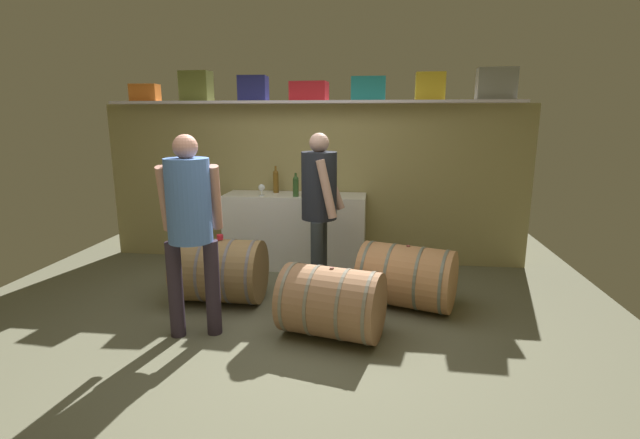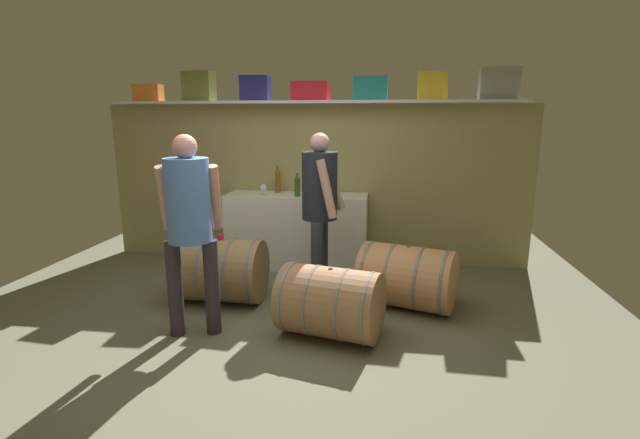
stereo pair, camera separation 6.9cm
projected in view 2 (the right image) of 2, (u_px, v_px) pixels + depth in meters
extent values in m
cube|color=#66654F|center=(290.00, 308.00, 4.56)|extent=(6.58, 7.52, 0.02)
cube|color=#9B8E57|center=(314.00, 184.00, 5.90)|extent=(5.38, 0.10, 2.01)
cube|color=silver|center=(312.00, 102.00, 5.54)|extent=(4.95, 0.40, 0.03)
cube|color=orange|center=(148.00, 93.00, 5.79)|extent=(0.35, 0.23, 0.21)
cube|color=olive|center=(199.00, 86.00, 5.69)|extent=(0.39, 0.24, 0.36)
cube|color=navy|center=(256.00, 89.00, 5.59)|extent=(0.36, 0.32, 0.29)
cube|color=red|center=(311.00, 91.00, 5.51)|extent=(0.45, 0.31, 0.22)
cube|color=teal|center=(370.00, 89.00, 5.41)|extent=(0.40, 0.30, 0.27)
cube|color=yellow|center=(432.00, 86.00, 5.31)|extent=(0.34, 0.24, 0.31)
cube|color=gray|center=(499.00, 84.00, 5.20)|extent=(0.44, 0.22, 0.36)
cube|color=white|center=(297.00, 231.00, 5.73)|extent=(1.73, 0.53, 0.92)
cylinder|color=brown|center=(278.00, 183.00, 5.75)|extent=(0.07, 0.07, 0.24)
sphere|color=brown|center=(278.00, 173.00, 5.72)|extent=(0.07, 0.07, 0.07)
cylinder|color=brown|center=(277.00, 169.00, 5.71)|extent=(0.03, 0.03, 0.08)
cylinder|color=#305426|center=(297.00, 188.00, 5.46)|extent=(0.07, 0.07, 0.20)
sphere|color=#305426|center=(297.00, 179.00, 5.44)|extent=(0.07, 0.07, 0.07)
cylinder|color=#305426|center=(297.00, 176.00, 5.43)|extent=(0.03, 0.03, 0.06)
cylinder|color=white|center=(263.00, 195.00, 5.57)|extent=(0.07, 0.07, 0.00)
cylinder|color=white|center=(263.00, 192.00, 5.57)|extent=(0.01, 0.01, 0.06)
sphere|color=white|center=(263.00, 187.00, 5.55)|extent=(0.08, 0.08, 0.08)
sphere|color=maroon|center=(263.00, 188.00, 5.55)|extent=(0.05, 0.05, 0.05)
cylinder|color=olive|center=(221.00, 270.00, 4.67)|extent=(0.86, 0.65, 0.64)
cylinder|color=slate|center=(188.00, 268.00, 4.73)|extent=(0.04, 0.65, 0.65)
cylinder|color=slate|center=(208.00, 269.00, 4.69)|extent=(0.04, 0.65, 0.65)
cylinder|color=slate|center=(234.00, 271.00, 4.65)|extent=(0.04, 0.65, 0.65)
cylinder|color=slate|center=(255.00, 272.00, 4.62)|extent=(0.04, 0.65, 0.65)
cylinder|color=#944D45|center=(219.00, 239.00, 4.60)|extent=(0.04, 0.04, 0.01)
cylinder|color=#A37451|center=(330.00, 302.00, 3.91)|extent=(0.95, 0.77, 0.60)
cylinder|color=gray|center=(293.00, 297.00, 4.03)|extent=(0.17, 0.60, 0.61)
cylinder|color=gray|center=(316.00, 300.00, 3.96)|extent=(0.17, 0.60, 0.61)
cylinder|color=gray|center=(345.00, 305.00, 3.86)|extent=(0.17, 0.60, 0.61)
cylinder|color=gray|center=(370.00, 308.00, 3.78)|extent=(0.17, 0.60, 0.61)
cylinder|color=#8F5447|center=(331.00, 268.00, 3.84)|extent=(0.04, 0.04, 0.01)
cylinder|color=tan|center=(407.00, 277.00, 4.52)|extent=(1.04, 0.86, 0.61)
cylinder|color=slate|center=(371.00, 271.00, 4.68)|extent=(0.22, 0.60, 0.62)
cylinder|color=slate|center=(393.00, 275.00, 4.58)|extent=(0.22, 0.60, 0.62)
cylinder|color=slate|center=(422.00, 279.00, 4.46)|extent=(0.22, 0.60, 0.62)
cylinder|color=slate|center=(446.00, 283.00, 4.35)|extent=(0.22, 0.60, 0.62)
cylinder|color=brown|center=(408.00, 246.00, 4.45)|extent=(0.04, 0.04, 0.01)
cylinder|color=red|center=(221.00, 237.00, 4.60)|extent=(0.06, 0.06, 0.05)
cylinder|color=#2C3438|center=(317.00, 262.00, 4.66)|extent=(0.13, 0.13, 0.83)
cylinder|color=#2C3438|center=(322.00, 253.00, 4.96)|extent=(0.13, 0.13, 0.83)
cylinder|color=#1E222A|center=(320.00, 186.00, 4.64)|extent=(0.36, 0.36, 0.68)
sphere|color=tan|center=(320.00, 143.00, 4.55)|extent=(0.20, 0.20, 0.20)
cylinder|color=tan|center=(327.00, 189.00, 4.43)|extent=(0.21, 0.09, 0.58)
cylinder|color=tan|center=(333.00, 183.00, 4.83)|extent=(0.28, 0.09, 0.57)
cylinder|color=#332836|center=(212.00, 287.00, 3.95)|extent=(0.13, 0.13, 0.84)
cylinder|color=#332836|center=(175.00, 289.00, 3.91)|extent=(0.13, 0.13, 0.84)
cylinder|color=#527CCC|center=(188.00, 200.00, 3.76)|extent=(0.36, 0.36, 0.69)
sphere|color=tan|center=(185.00, 147.00, 3.67)|extent=(0.20, 0.20, 0.20)
cylinder|color=tan|center=(215.00, 198.00, 3.89)|extent=(0.15, 0.27, 0.58)
cylinder|color=tan|center=(164.00, 199.00, 3.84)|extent=(0.15, 0.28, 0.58)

